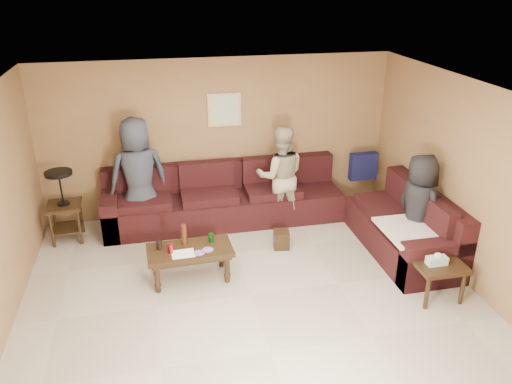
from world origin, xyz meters
TOP-DOWN VIEW (x-y plane):
  - room at (0.00, 0.00)m, footprint 5.60×5.50m
  - sectional_sofa at (0.81, 1.52)m, footprint 4.65×2.90m
  - coffee_table at (-0.69, 0.52)m, footprint 1.09×0.58m
  - end_table_left at (-2.36, 1.94)m, footprint 0.49×0.49m
  - side_table_right at (2.19, -0.52)m, footprint 0.58×0.47m
  - waste_bin at (0.67, 1.04)m, footprint 0.25×0.25m
  - wall_art at (0.10, 2.48)m, footprint 0.52×0.04m
  - person_left at (-1.27, 2.03)m, footprint 0.97×0.73m
  - person_middle at (0.85, 1.84)m, footprint 0.84×0.70m
  - person_right at (2.39, 0.43)m, footprint 0.64×0.83m

SIDE VIEW (x-z plane):
  - waste_bin at x=0.67m, z-range 0.00..0.26m
  - sectional_sofa at x=0.81m, z-range -0.16..0.81m
  - coffee_table at x=-0.69m, z-range 0.02..0.75m
  - side_table_right at x=2.19m, z-range 0.10..0.72m
  - end_table_left at x=-2.36m, z-range 0.03..1.11m
  - person_right at x=2.39m, z-range 0.00..1.50m
  - person_middle at x=0.85m, z-range 0.00..1.57m
  - person_left at x=-1.27m, z-range 0.00..1.78m
  - room at x=0.00m, z-range 0.41..2.91m
  - wall_art at x=0.10m, z-range 1.44..1.96m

